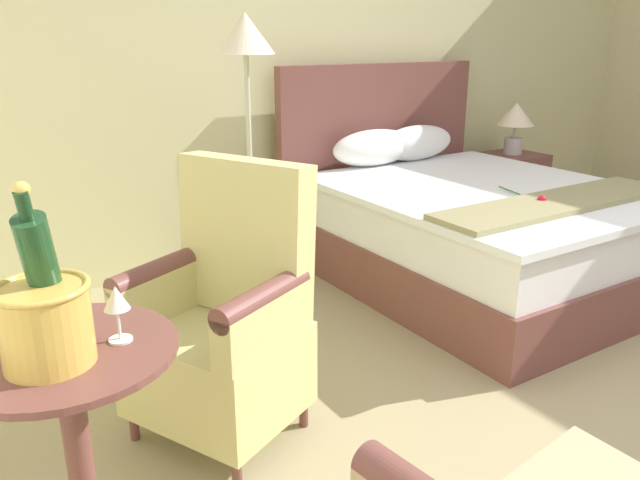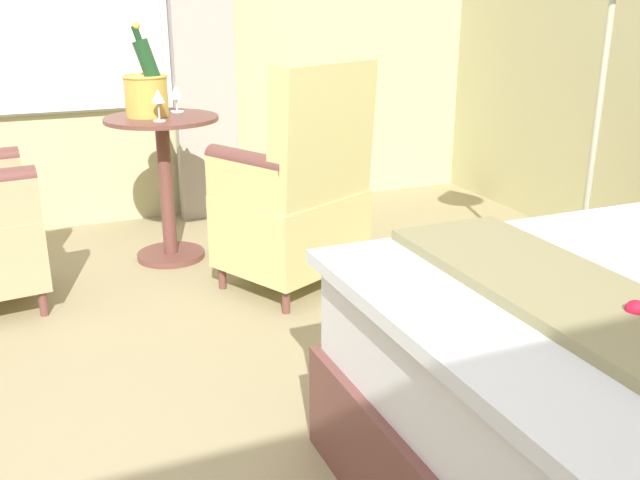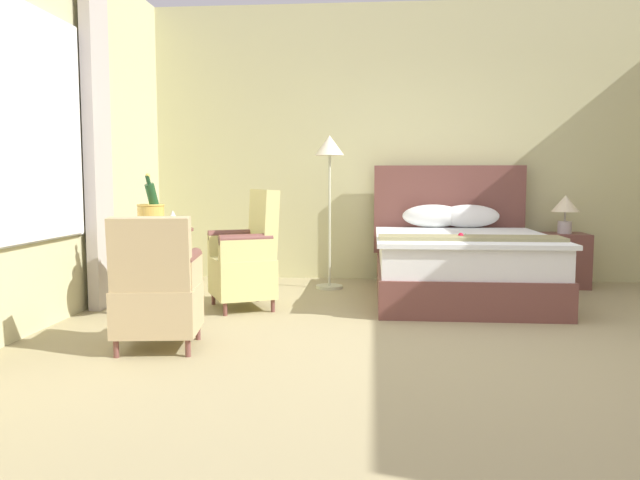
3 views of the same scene
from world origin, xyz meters
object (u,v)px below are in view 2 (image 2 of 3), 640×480
at_px(side_table_round, 165,176).
at_px(champagne_bucket, 146,89).
at_px(armchair_by_window, 298,197).
at_px(wine_glass_near_bucket, 158,98).
at_px(wine_glass_near_edge, 176,94).

relative_size(side_table_round, champagne_bucket, 1.65).
distance_m(champagne_bucket, armchair_by_window, 0.95).
bearing_deg(armchair_by_window, wine_glass_near_bucket, -134.27).
bearing_deg(armchair_by_window, wine_glass_near_edge, -153.35).
relative_size(side_table_round, armchair_by_window, 0.70).
distance_m(side_table_round, armchair_by_window, 0.79).
distance_m(wine_glass_near_bucket, armchair_by_window, 0.82).
xyz_separation_m(side_table_round, champagne_bucket, (-0.04, -0.06, 0.43)).
relative_size(wine_glass_near_bucket, armchair_by_window, 0.14).
height_order(wine_glass_near_bucket, armchair_by_window, armchair_by_window).
bearing_deg(side_table_round, wine_glass_near_bucket, -13.78).
xyz_separation_m(side_table_round, armchair_by_window, (0.63, 0.48, -0.00)).
height_order(side_table_round, champagne_bucket, champagne_bucket).
distance_m(wine_glass_near_bucket, wine_glass_near_edge, 0.28).
height_order(wine_glass_near_bucket, wine_glass_near_edge, wine_glass_near_bucket).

